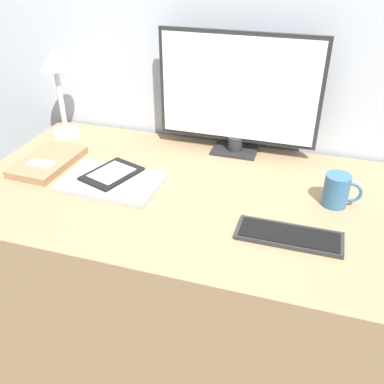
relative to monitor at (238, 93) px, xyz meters
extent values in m
plane|color=brown|center=(-0.05, -0.46, -0.97)|extent=(10.00, 10.00, 0.00)
cube|color=#B2BCC6|center=(-0.05, 0.11, 0.23)|extent=(3.60, 0.05, 2.40)
cube|color=#997A56|center=(-0.05, -0.33, -0.60)|extent=(1.52, 0.80, 0.74)
cube|color=#262626|center=(0.00, 0.00, -0.22)|extent=(0.17, 0.11, 0.01)
cylinder|color=#262626|center=(0.00, 0.00, -0.19)|extent=(0.06, 0.06, 0.05)
cube|color=#262626|center=(0.00, 0.00, 0.02)|extent=(0.58, 0.01, 0.39)
cube|color=white|center=(0.00, -0.01, 0.02)|extent=(0.56, 0.01, 0.36)
cube|color=#282828|center=(0.26, -0.48, -0.22)|extent=(0.29, 0.11, 0.01)
cube|color=black|center=(0.26, -0.48, -0.22)|extent=(0.27, 0.09, 0.00)
cube|color=#A3A3A8|center=(-0.34, -0.37, -0.22)|extent=(0.33, 0.22, 0.01)
cube|color=#B2B2B7|center=(-0.34, -0.37, -0.21)|extent=(0.33, 0.22, 0.01)
cube|color=black|center=(-0.35, -0.34, -0.20)|extent=(0.19, 0.22, 0.01)
cube|color=beige|center=(-0.35, -0.34, -0.20)|extent=(0.14, 0.16, 0.00)
cylinder|color=white|center=(-0.70, -0.05, -0.22)|extent=(0.11, 0.11, 0.02)
cylinder|color=white|center=(-0.70, -0.05, -0.08)|extent=(0.02, 0.02, 0.25)
cone|color=white|center=(-0.70, -0.05, 0.08)|extent=(0.11, 0.11, 0.07)
cube|color=#93704C|center=(-0.62, -0.30, -0.22)|extent=(0.18, 0.28, 0.03)
cube|color=silver|center=(-0.62, -0.34, -0.20)|extent=(0.09, 0.05, 0.00)
cylinder|color=#336089|center=(0.37, -0.27, -0.18)|extent=(0.08, 0.08, 0.10)
torus|color=#336089|center=(0.41, -0.27, -0.18)|extent=(0.07, 0.01, 0.07)
camera|label=1|loc=(0.28, -1.45, 0.50)|focal=40.00mm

